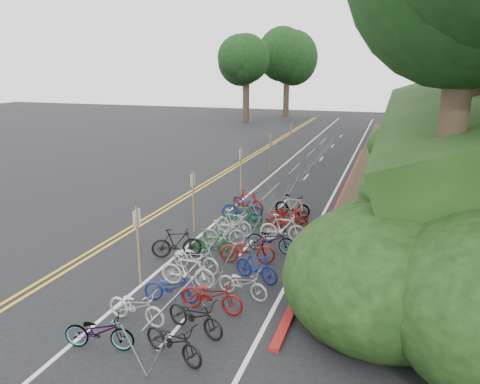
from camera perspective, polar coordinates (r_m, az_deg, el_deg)
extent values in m
plane|color=black|center=(15.30, -15.41, -10.53)|extent=(120.00, 120.00, 0.00)
cube|color=gold|center=(24.49, -6.76, -0.33)|extent=(0.12, 80.00, 0.01)
cube|color=gold|center=(24.36, -6.12, -0.39)|extent=(0.12, 80.00, 0.01)
cube|color=silver|center=(23.36, 0.26, -0.98)|extent=(0.12, 80.00, 0.01)
cube|color=silver|center=(22.47, 10.50, -1.90)|extent=(0.12, 80.00, 0.01)
cube|color=silver|center=(12.36, -8.18, -16.65)|extent=(0.10, 1.60, 0.01)
cube|color=silver|center=(17.34, 0.69, -6.81)|extent=(0.10, 1.60, 0.01)
cube|color=silver|center=(22.82, 5.28, -1.44)|extent=(0.10, 1.60, 0.01)
cube|color=silver|center=(28.51, 8.05, 1.83)|extent=(0.10, 1.60, 0.01)
cube|color=silver|center=(34.30, 9.90, 4.01)|extent=(0.10, 1.60, 0.01)
cube|color=silver|center=(40.16, 11.22, 5.55)|extent=(0.10, 1.60, 0.01)
cube|color=silver|center=(46.05, 12.20, 6.69)|extent=(0.10, 1.60, 0.01)
cube|color=maroon|center=(24.31, 12.35, -0.58)|extent=(0.25, 28.00, 0.10)
cube|color=#382819|center=(33.98, 15.42, 3.71)|extent=(1.40, 44.00, 0.16)
ellipsoid|color=#284C19|center=(15.35, 14.35, -6.14)|extent=(2.00, 2.80, 1.60)
ellipsoid|color=#284C19|center=(19.95, 17.86, 0.07)|extent=(2.60, 3.64, 2.08)
ellipsoid|color=#284C19|center=(25.76, 20.86, 4.08)|extent=(2.20, 3.08, 1.76)
ellipsoid|color=#284C19|center=(31.72, 17.92, 5.46)|extent=(3.00, 4.20, 2.40)
ellipsoid|color=#284C19|center=(37.64, 19.18, 7.03)|extent=(2.40, 3.36, 1.92)
ellipsoid|color=#284C19|center=(41.57, 21.05, 8.50)|extent=(2.80, 3.92, 2.24)
ellipsoid|color=#284C19|center=(18.23, 14.44, -3.20)|extent=(1.80, 2.52, 1.44)
ellipsoid|color=#284C19|center=(29.66, 22.28, 6.48)|extent=(3.20, 4.48, 2.56)
ellipsoid|color=black|center=(12.95, 17.09, -9.60)|extent=(5.28, 6.16, 3.52)
cylinder|color=#2D2319|center=(14.63, 24.11, 3.80)|extent=(0.79, 0.79, 5.48)
cylinder|color=#2D2319|center=(23.54, 26.33, 11.60)|extent=(0.84, 0.84, 6.32)
cylinder|color=#2D2319|center=(39.60, 25.60, 12.63)|extent=(0.81, 0.81, 5.90)
ellipsoid|color=black|center=(39.86, 26.52, 20.23)|extent=(7.87, 7.87, 7.47)
cylinder|color=#2D2319|center=(56.09, 0.74, 11.29)|extent=(0.79, 0.79, 5.48)
ellipsoid|color=black|center=(55.98, 0.76, 16.39)|extent=(7.49, 7.49, 7.12)
cylinder|color=#2D2319|center=(63.03, 5.65, 11.45)|extent=(0.77, 0.77, 5.06)
ellipsoid|color=black|center=(62.91, 5.76, 15.54)|extent=(6.56, 6.56, 6.23)
cylinder|color=gray|center=(11.59, -7.61, -12.29)|extent=(0.05, 3.39, 0.05)
cylinder|color=gray|center=(10.80, -12.78, -18.37)|extent=(0.59, 0.04, 1.15)
cylinder|color=gray|center=(10.56, -10.02, -19.07)|extent=(0.59, 0.04, 1.15)
cylinder|color=gray|center=(13.25, -5.57, -11.38)|extent=(0.59, 0.04, 1.15)
cylinder|color=gray|center=(13.05, -3.27, -11.76)|extent=(0.59, 0.04, 1.15)
cylinder|color=gray|center=(16.08, -0.73, -4.24)|extent=(0.05, 3.00, 0.05)
cylinder|color=gray|center=(15.16, -3.48, -7.84)|extent=(0.58, 0.04, 1.13)
cylinder|color=gray|center=(14.97, -1.46, -8.12)|extent=(0.58, 0.04, 1.13)
cylinder|color=gray|center=(17.61, -0.09, -4.48)|extent=(0.58, 0.04, 1.13)
cylinder|color=gray|center=(17.45, 1.66, -4.67)|extent=(0.58, 0.04, 1.13)
cylinder|color=gray|center=(20.66, 3.81, 0.13)|extent=(0.05, 3.00, 0.05)
cylinder|color=gray|center=(19.60, 1.95, -2.43)|extent=(0.58, 0.04, 1.13)
cylinder|color=gray|center=(19.45, 3.53, -2.58)|extent=(0.58, 0.04, 1.13)
cylinder|color=gray|center=(22.19, 4.00, -0.36)|extent=(0.58, 0.04, 1.13)
cylinder|color=gray|center=(22.06, 5.41, -0.48)|extent=(0.58, 0.04, 1.13)
cylinder|color=gray|center=(25.40, 6.68, 2.90)|extent=(0.05, 3.00, 0.05)
cylinder|color=gray|center=(24.26, 5.31, 0.96)|extent=(0.58, 0.04, 1.13)
cylinder|color=gray|center=(24.14, 6.60, 0.85)|extent=(0.58, 0.04, 1.13)
cylinder|color=gray|center=(26.92, 6.68, 2.34)|extent=(0.58, 0.04, 1.13)
cylinder|color=gray|center=(26.82, 7.85, 2.25)|extent=(0.58, 0.04, 1.13)
cylinder|color=gray|center=(30.22, 8.65, 4.79)|extent=(0.05, 3.00, 0.05)
cylinder|color=gray|center=(29.03, 7.57, 3.24)|extent=(0.58, 0.04, 1.13)
cylinder|color=gray|center=(28.93, 8.66, 3.16)|extent=(0.58, 0.04, 1.13)
cylinder|color=gray|center=(31.73, 8.55, 4.22)|extent=(0.58, 0.04, 1.13)
cylinder|color=gray|center=(31.64, 9.55, 4.15)|extent=(0.58, 0.04, 1.13)
cylinder|color=gray|center=(35.10, 10.07, 6.15)|extent=(0.05, 3.00, 0.05)
cylinder|color=gray|center=(33.87, 9.20, 4.88)|extent=(0.58, 0.04, 1.13)
cylinder|color=gray|center=(33.79, 10.14, 4.81)|extent=(0.58, 0.04, 1.13)
cylinder|color=gray|center=(36.60, 9.93, 5.60)|extent=(0.58, 0.04, 1.13)
cylinder|color=gray|center=(36.52, 10.80, 5.54)|extent=(0.58, 0.04, 1.13)
cylinder|color=brown|center=(14.55, -12.28, -6.39)|extent=(0.08, 0.08, 2.46)
cube|color=silver|center=(14.26, -12.47, -3.09)|extent=(0.02, 0.40, 0.50)
cylinder|color=brown|center=(18.67, -5.69, -1.23)|extent=(0.08, 0.08, 2.50)
cube|color=silver|center=(18.44, -5.76, 1.45)|extent=(0.02, 0.40, 0.50)
cylinder|color=brown|center=(24.09, 0.10, 2.58)|extent=(0.08, 0.08, 2.50)
cube|color=silver|center=(23.91, 0.10, 4.68)|extent=(0.02, 0.40, 0.50)
cylinder|color=brown|center=(29.74, 3.74, 4.95)|extent=(0.08, 0.08, 2.50)
cube|color=silver|center=(29.60, 3.77, 6.67)|extent=(0.02, 0.40, 0.50)
cylinder|color=brown|center=(35.50, 6.23, 6.55)|extent=(0.08, 0.08, 2.50)
cube|color=silver|center=(35.38, 6.27, 8.00)|extent=(0.02, 0.40, 0.50)
imported|color=black|center=(16.51, -7.73, -6.16)|extent=(1.18, 1.80, 1.05)
imported|color=slate|center=(11.94, -16.79, -15.94)|extent=(0.89, 1.79, 0.90)
imported|color=black|center=(11.23, -8.11, -17.47)|extent=(1.15, 1.85, 0.92)
imported|color=beige|center=(12.76, -12.51, -13.43)|extent=(0.83, 1.82, 0.92)
imported|color=black|center=(12.11, -5.46, -14.74)|extent=(1.13, 1.88, 0.93)
imported|color=navy|center=(13.62, -8.34, -11.43)|extent=(0.77, 1.70, 0.86)
imported|color=maroon|center=(12.99, -3.44, -12.43)|extent=(0.74, 1.86, 0.96)
imported|color=beige|center=(14.33, -6.36, -9.50)|extent=(0.52, 1.78, 1.07)
imported|color=#9E9EA3|center=(13.72, 0.34, -11.05)|extent=(0.91, 1.71, 0.85)
imported|color=#9E9EA3|center=(15.36, -5.41, -7.98)|extent=(1.00, 1.89, 0.94)
imported|color=navy|center=(14.67, 2.01, -9.02)|extent=(1.00, 1.67, 0.97)
imported|color=#144C1E|center=(16.39, -3.45, -6.26)|extent=(0.66, 1.75, 1.02)
imported|color=maroon|center=(15.92, 0.94, -6.99)|extent=(1.04, 1.96, 0.98)
imported|color=#9E9EA3|center=(17.40, -2.06, -5.01)|extent=(0.88, 1.72, 0.99)
imported|color=slate|center=(16.87, 3.83, -5.78)|extent=(0.76, 1.84, 0.95)
imported|color=#9E9EA3|center=(18.49, -0.75, -3.74)|extent=(0.90, 1.74, 1.01)
imported|color=beige|center=(17.89, 5.25, -4.38)|extent=(0.67, 1.81, 1.06)
imported|color=#144C1E|center=(19.36, 0.23, -2.84)|extent=(0.67, 1.75, 1.03)
imported|color=maroon|center=(18.92, 5.81, -3.39)|extent=(0.95, 1.73, 1.00)
imported|color=navy|center=(20.21, 0.24, -1.98)|extent=(0.75, 1.84, 1.08)
imported|color=maroon|center=(19.84, 5.78, -2.59)|extent=(1.19, 1.91, 0.95)
imported|color=maroon|center=(21.20, 0.93, -1.17)|extent=(1.09, 1.84, 1.07)
imported|color=slate|center=(20.81, 6.42, -1.69)|extent=(0.73, 1.70, 0.99)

